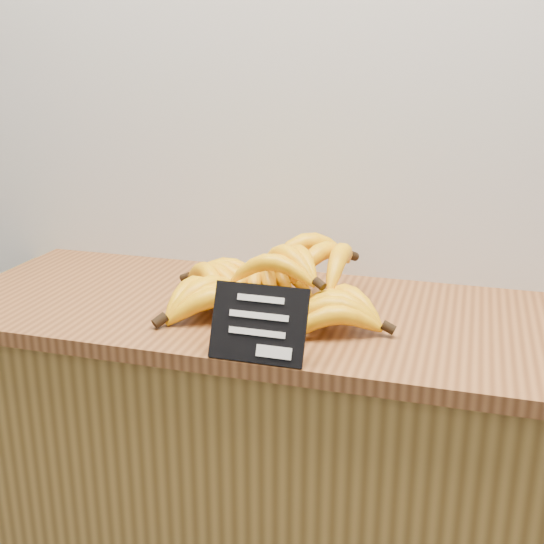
% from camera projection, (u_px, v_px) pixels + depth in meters
% --- Properties ---
extents(counter, '(1.50, 0.50, 0.90)m').
position_uv_depth(counter, '(278.00, 507.00, 1.53)').
color(counter, olive).
rests_on(counter, ground).
extents(counter_top, '(1.37, 0.54, 0.03)m').
position_uv_depth(counter_top, '(279.00, 314.00, 1.39)').
color(counter_top, brown).
rests_on(counter_top, counter).
extents(chalkboard_sign, '(0.16, 0.06, 0.12)m').
position_uv_depth(chalkboard_sign, '(258.00, 324.00, 1.13)').
color(chalkboard_sign, black).
rests_on(chalkboard_sign, counter_top).
extents(banana_pile, '(0.49, 0.38, 0.12)m').
position_uv_depth(banana_pile, '(273.00, 283.00, 1.36)').
color(banana_pile, '#F5B509').
rests_on(banana_pile, counter_top).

